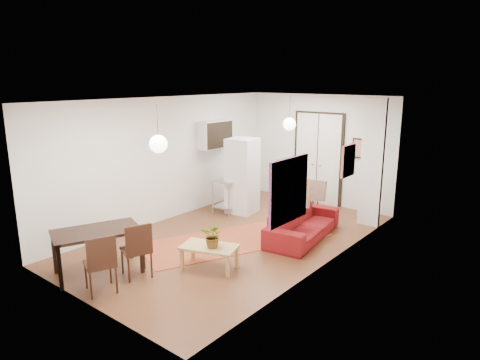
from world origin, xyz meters
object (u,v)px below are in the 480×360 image
Objects in this scene: coffee_table at (209,249)px; fridge at (242,176)px; kitchen_counter at (232,189)px; dining_chair_near at (140,243)px; black_side_chair at (311,192)px; dining_table at (97,235)px; sofa at (303,223)px; dining_chair_far at (105,256)px.

fridge is at bearing 118.65° from coffee_table.
kitchen_counter is 4.00m from dining_chair_near.
dining_chair_near is at bearing 75.47° from black_side_chair.
dining_chair_near is (-0.79, -0.88, 0.19)m from coffee_table.
dining_table is at bearing 69.70° from black_side_chair.
kitchen_counter is (-2.46, 0.60, 0.22)m from sofa.
kitchen_counter is at bearing -141.48° from dining_chair_near.
fridge reaches higher than coffee_table.
fridge is at bearing 93.07° from dining_table.
sofa is at bearing -176.64° from dining_chair_far.
dining_chair_far is at bearing -116.49° from coffee_table.
dining_chair_far reaches higher than black_side_chair.
dining_chair_near is at bearing -81.00° from kitchen_counter.
dining_chair_near reaches higher than dining_table.
dining_table is 1.66× the size of dining_chair_near.
fridge is (0.34, 0.01, 0.40)m from kitchen_counter.
fridge is 4.63m from dining_chair_far.
kitchen_counter is 1.20× the size of dining_chair_near.
coffee_table is 1.24× the size of black_side_chair.
kitchen_counter is 0.53m from fridge.
dining_table is (-1.89, -3.68, 0.38)m from sofa.
coffee_table is 1.95m from dining_table.
dining_chair_far reaches higher than kitchen_counter.
fridge is at bearing 30.29° from black_side_chair.
black_side_chair is at bearing -163.68° from dining_chair_far.
dining_chair_near reaches higher than coffee_table.
fridge is 2.12× the size of black_side_chair.
coffee_table is 0.68× the size of dining_table.
black_side_chair is (0.51, 5.62, -0.05)m from dining_chair_far.
dining_chair_near is at bearing -85.79° from fridge.
sofa is 2.00× the size of coffee_table.
kitchen_counter reaches higher than coffee_table.
dining_table is at bearing -136.27° from coffee_table.
sofa is at bearing -21.60° from kitchen_counter.
dining_chair_far is (0.60, -0.25, -0.14)m from dining_table.
sofa is 1.17× the size of fridge.
sofa is 2.25× the size of dining_chair_far.
dining_table is at bearing 144.83° from sofa.
dining_chair_near is 1.10× the size of black_side_chair.
dining_table is 0.76m from dining_chair_near.
dining_chair_far reaches higher than sofa.
kitchen_counter is 1.32× the size of black_side_chair.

